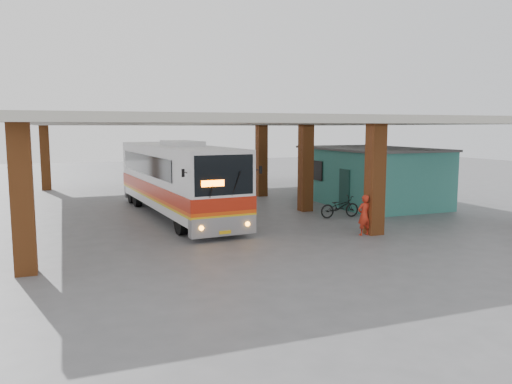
{
  "coord_description": "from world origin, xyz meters",
  "views": [
    {
      "loc": [
        -8.36,
        -19.43,
        4.2
      ],
      "look_at": [
        -0.84,
        0.0,
        1.5
      ],
      "focal_mm": 35.0,
      "sensor_mm": 36.0,
      "label": 1
    }
  ],
  "objects_px": {
    "red_chair": "(304,192)",
    "coach_bus": "(176,179)",
    "pedestrian": "(364,215)",
    "motorcycle": "(340,207)"
  },
  "relations": [
    {
      "from": "coach_bus",
      "to": "pedestrian",
      "type": "relative_size",
      "value": 7.85
    },
    {
      "from": "red_chair",
      "to": "coach_bus",
      "type": "bearing_deg",
      "value": 178.0
    },
    {
      "from": "pedestrian",
      "to": "red_chair",
      "type": "distance_m",
      "value": 10.69
    },
    {
      "from": "pedestrian",
      "to": "coach_bus",
      "type": "bearing_deg",
      "value": -54.04
    },
    {
      "from": "pedestrian",
      "to": "motorcycle",
      "type": "bearing_deg",
      "value": -110.85
    },
    {
      "from": "coach_bus",
      "to": "motorcycle",
      "type": "bearing_deg",
      "value": -29.47
    },
    {
      "from": "coach_bus",
      "to": "motorcycle",
      "type": "distance_m",
      "value": 7.86
    },
    {
      "from": "pedestrian",
      "to": "red_chair",
      "type": "xyz_separation_m",
      "value": [
        2.55,
        10.37,
        -0.46
      ]
    },
    {
      "from": "coach_bus",
      "to": "red_chair",
      "type": "xyz_separation_m",
      "value": [
        8.46,
        3.37,
        -1.46
      ]
    },
    {
      "from": "coach_bus",
      "to": "pedestrian",
      "type": "distance_m",
      "value": 9.22
    }
  ]
}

